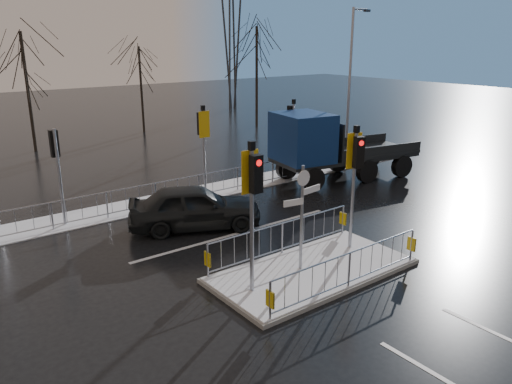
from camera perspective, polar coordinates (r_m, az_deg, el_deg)
ground at (r=14.78m, az=6.47°, el=-9.13°), size 120.00×120.00×0.00m
snow_verge at (r=21.33m, az=-9.63°, el=-0.82°), size 30.00×2.00×0.04m
lane_markings at (r=14.57m, az=7.38°, el=-9.57°), size 8.00×11.38×0.01m
traffic_island at (r=14.61m, az=6.45°, el=-7.76°), size 6.00×3.04×4.15m
far_kerb_fixtures at (r=20.75m, az=-8.40°, el=1.61°), size 18.00×0.65×3.83m
car_far_lane at (r=17.82m, az=-6.99°, el=-1.70°), size 5.02×3.66×1.59m
flatbed_truck at (r=23.46m, az=7.39°, el=5.33°), size 7.47×3.77×3.31m
tree_far_a at (r=32.34m, az=-24.89°, el=12.65°), size 3.75×3.75×7.08m
tree_far_b at (r=36.87m, az=-13.09°, el=13.12°), size 3.25×3.25×6.14m
tree_far_c at (r=38.37m, az=0.08°, el=15.14°), size 4.00×4.00×7.55m
street_lamp_right at (r=26.86m, az=10.76°, el=12.35°), size 1.25×0.18×8.00m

